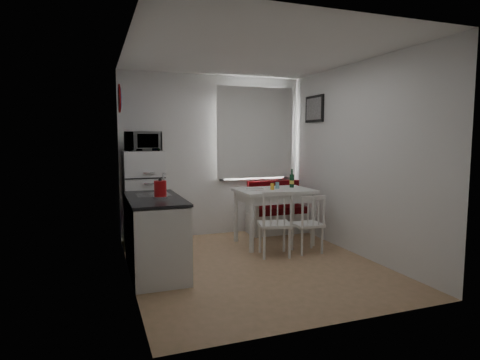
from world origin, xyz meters
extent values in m
cube|color=#A08055|center=(0.00, 0.00, 0.00)|extent=(3.00, 3.50, 0.02)
cube|color=white|center=(0.00, 0.00, 2.60)|extent=(3.00, 3.50, 0.02)
cube|color=white|center=(0.00, 1.75, 1.30)|extent=(3.00, 0.02, 2.60)
cube|color=white|center=(0.00, -1.75, 1.30)|extent=(3.00, 0.02, 2.60)
cube|color=white|center=(-1.50, 0.00, 1.30)|extent=(0.02, 3.50, 2.60)
cube|color=white|center=(1.50, 0.00, 1.30)|extent=(0.02, 3.50, 2.60)
cube|color=white|center=(0.70, 1.72, 1.62)|extent=(1.22, 0.06, 1.47)
cube|color=white|center=(0.70, 1.65, 1.68)|extent=(1.35, 0.02, 1.50)
cube|color=white|center=(-1.20, 0.15, 0.43)|extent=(0.60, 1.30, 0.86)
cube|color=black|center=(-1.20, 0.15, 0.89)|extent=(0.62, 1.32, 0.03)
cube|color=#99999E|center=(-1.18, 0.40, 0.85)|extent=(0.40, 0.40, 0.10)
cylinder|color=silver|center=(-1.02, 0.58, 1.03)|extent=(0.02, 0.02, 0.26)
cylinder|color=#1A4B9E|center=(-1.47, 1.45, 2.15)|extent=(0.03, 0.40, 0.40)
cube|color=black|center=(1.48, 1.10, 2.05)|extent=(0.04, 0.52, 0.42)
cube|color=white|center=(1.13, 1.48, 0.17)|extent=(1.20, 0.46, 0.33)
cube|color=#5D060A|center=(1.13, 1.48, 0.39)|extent=(1.15, 0.42, 0.11)
cube|color=#5D060A|center=(1.13, 1.66, 0.65)|extent=(1.15, 0.09, 0.42)
cube|color=white|center=(0.66, 0.84, 0.81)|extent=(1.11, 0.78, 0.04)
cube|color=white|center=(0.66, 0.84, 0.72)|extent=(1.00, 0.67, 0.13)
cylinder|color=white|center=(0.66, 0.84, 0.39)|extent=(0.07, 0.07, 0.79)
cube|color=white|center=(0.41, 0.27, 0.43)|extent=(0.50, 0.49, 0.04)
cube|color=white|center=(0.41, 0.09, 0.67)|extent=(0.40, 0.13, 0.44)
cube|color=white|center=(0.91, 0.27, 0.39)|extent=(0.39, 0.37, 0.04)
cube|color=white|center=(0.91, 0.11, 0.61)|extent=(0.36, 0.04, 0.40)
cube|color=white|center=(-1.18, 1.40, 0.70)|extent=(0.56, 0.56, 1.40)
imported|color=white|center=(-1.18, 1.35, 1.54)|extent=(0.50, 0.34, 0.28)
cylinder|color=#B30E12|center=(-1.15, 0.01, 1.01)|extent=(0.17, 0.17, 0.22)
cylinder|color=yellow|center=(0.61, 0.79, 0.88)|extent=(0.06, 0.06, 0.10)
cylinder|color=#6DA9BA|center=(0.74, 0.89, 0.88)|extent=(0.06, 0.06, 0.10)
cylinder|color=white|center=(0.36, 0.86, 0.84)|extent=(0.26, 0.26, 0.02)
camera|label=1|loc=(-1.85, -4.55, 1.59)|focal=30.00mm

